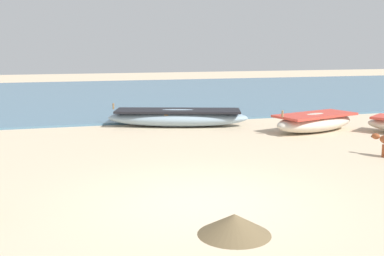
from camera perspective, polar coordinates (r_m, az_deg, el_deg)
The scene contains 5 objects.
ground at distance 8.39m, azimuth 1.44°, elevation -8.88°, with size 80.00×80.00×0.00m, color beige.
sea_water at distance 26.52m, azimuth -10.67°, elevation 3.89°, with size 60.00×20.00×0.08m, color slate.
fishing_boat_2 at distance 15.59m, azimuth 14.40°, elevation 0.72°, with size 3.26×2.02×0.77m.
fishing_boat_3 at distance 16.09m, azimuth -1.69°, elevation 1.29°, with size 4.84×2.50×0.77m.
debris_pile_1 at distance 7.04m, azimuth 5.02°, elevation -11.32°, with size 1.07×1.07×0.31m, color brown.
Camera 1 is at (-2.37, -7.59, 2.68)m, focal length 44.90 mm.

